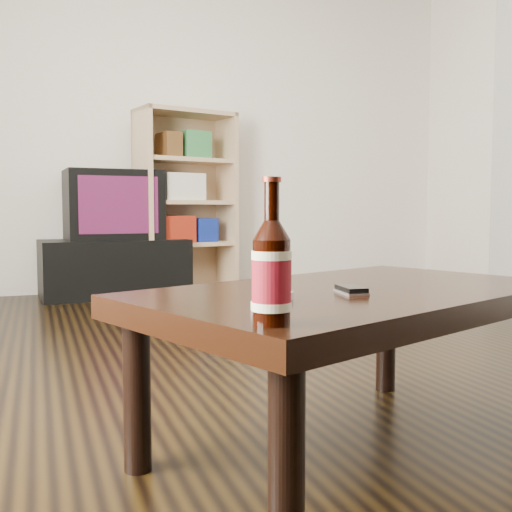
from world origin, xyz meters
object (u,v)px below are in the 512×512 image
object	(u,v)px
tv_stand	(115,268)
tv	(113,205)
beer_bottle	(272,273)
remote	(273,300)
phone	(351,290)
bookshelf	(183,199)
coffee_table	(354,309)

from	to	relation	value
tv_stand	tv	bearing A→B (deg)	-90.00
tv_stand	tv	size ratio (longest dim) A/B	1.49
beer_bottle	remote	world-z (taller)	beer_bottle
tv_stand	phone	bearing A→B (deg)	-90.73
bookshelf	coffee_table	xyz separation A→B (m)	(-0.31, -3.26, -0.36)
phone	tv_stand	bearing A→B (deg)	100.27
tv	bookshelf	bearing A→B (deg)	2.26
bookshelf	tv	bearing A→B (deg)	173.33
remote	coffee_table	bearing A→B (deg)	70.51
coffee_table	beer_bottle	distance (m)	0.59
bookshelf	remote	xyz separation A→B (m)	(-0.62, -3.45, -0.29)
coffee_table	beer_bottle	xyz separation A→B (m)	(-0.40, -0.40, 0.15)
tv_stand	bookshelf	distance (m)	0.76
bookshelf	remote	size ratio (longest dim) A/B	8.94
tv	remote	world-z (taller)	tv
tv_stand	bookshelf	world-z (taller)	bookshelf
beer_bottle	remote	xyz separation A→B (m)	(0.09, 0.21, -0.08)
tv	phone	world-z (taller)	tv
tv	tv_stand	bearing A→B (deg)	90.00
beer_bottle	phone	world-z (taller)	beer_bottle
tv	coffee_table	world-z (taller)	tv
bookshelf	tv_stand	bearing A→B (deg)	173.21
tv_stand	remote	xyz separation A→B (m)	(-0.07, -3.39, 0.24)
tv_stand	coffee_table	xyz separation A→B (m)	(0.24, -3.20, 0.17)
tv_stand	phone	xyz separation A→B (m)	(0.18, -3.30, 0.24)
tv	beer_bottle	bearing A→B (deg)	-96.38
beer_bottle	phone	xyz separation A→B (m)	(0.34, 0.31, -0.09)
tv	bookshelf	xyz separation A→B (m)	(0.55, 0.06, 0.05)
tv	phone	size ratio (longest dim) A/B	6.44
tv_stand	tv	distance (m)	0.47
tv	phone	distance (m)	3.31
tv_stand	beer_bottle	distance (m)	3.62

